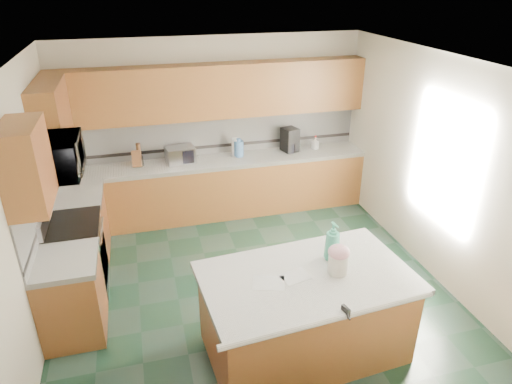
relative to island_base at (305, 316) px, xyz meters
name	(u,v)px	position (x,y,z in m)	size (l,w,h in m)	color
floor	(252,287)	(-0.26, 1.12, -0.43)	(4.60, 4.60, 0.00)	black
ceiling	(250,63)	(-0.26, 1.12, 2.27)	(4.60, 4.60, 0.00)	white
wall_back	(214,126)	(-0.26, 3.44, 0.92)	(4.60, 0.04, 2.70)	#F0E4CD
wall_front	(339,333)	(-0.26, -1.20, 0.92)	(4.60, 0.04, 2.70)	#F0E4CD
wall_left	(23,214)	(-2.58, 1.12, 0.92)	(0.04, 4.60, 2.70)	#F0E4CD
wall_right	(434,167)	(2.06, 1.12, 0.92)	(0.04, 4.60, 2.70)	#F0E4CD
back_base_cab	(220,189)	(-0.26, 3.12, 0.00)	(4.60, 0.60, 0.86)	#5D2E19
back_countertop	(219,161)	(-0.26, 3.12, 0.46)	(4.60, 0.64, 0.06)	white
back_upper_cab	(214,91)	(-0.26, 3.26, 1.51)	(4.60, 0.33, 0.78)	#5D2E19
back_backsplash	(214,134)	(-0.26, 3.41, 0.81)	(4.60, 0.02, 0.63)	silver
back_accent_band	(215,146)	(-0.26, 3.40, 0.61)	(4.60, 0.01, 0.05)	black
left_base_cab_rear	(83,227)	(-2.26, 2.41, 0.00)	(0.60, 0.82, 0.86)	#5D2E19
left_counter_rear	(77,196)	(-2.26, 2.41, 0.46)	(0.64, 0.82, 0.06)	white
left_base_cab_front	(72,298)	(-2.26, 0.88, 0.00)	(0.60, 0.72, 0.86)	#5D2E19
left_counter_front	(64,262)	(-2.26, 0.88, 0.46)	(0.64, 0.72, 0.06)	white
left_backsplash	(38,200)	(-2.54, 1.67, 0.81)	(0.02, 2.30, 0.63)	silver
left_accent_band	(42,215)	(-2.54, 1.67, 0.61)	(0.01, 2.30, 0.05)	black
left_upper_cab_rear	(51,115)	(-2.39, 2.55, 1.51)	(0.33, 1.09, 0.78)	#5D2E19
left_upper_cab_front	(26,166)	(-2.39, 0.88, 1.51)	(0.33, 0.72, 0.78)	#5D2E19
range_body	(78,259)	(-2.26, 1.62, 0.01)	(0.60, 0.76, 0.88)	#B7B7BC
range_oven_door	(104,258)	(-1.97, 1.62, -0.03)	(0.02, 0.68, 0.55)	black
range_cooktop	(71,225)	(-2.26, 1.62, 0.47)	(0.62, 0.78, 0.04)	black
range_handle	(102,230)	(-1.94, 1.62, 0.35)	(0.02, 0.02, 0.66)	#B7B7BC
range_backguard	(44,219)	(-2.52, 1.62, 0.59)	(0.06, 0.76, 0.18)	#B7B7BC
microwave	(57,157)	(-2.26, 1.62, 1.30)	(0.73, 0.50, 0.41)	#B7B7BC
island_base	(305,316)	(0.00, 0.00, 0.00)	(1.89, 1.08, 0.86)	#5D2E19
island_top	(307,278)	(0.00, 0.00, 0.46)	(1.99, 1.18, 0.06)	white
island_bullnose	(332,319)	(0.00, -0.59, 0.46)	(0.06, 0.06, 1.99)	white
treat_jar	(338,264)	(0.29, -0.03, 0.59)	(0.19, 0.19, 0.20)	silver
treat_jar_lid	(339,252)	(0.29, -0.03, 0.72)	(0.21, 0.21, 0.13)	pink
treat_jar_knob	(339,248)	(0.29, -0.03, 0.76)	(0.02, 0.02, 0.07)	tan
treat_jar_knob_end_l	(336,248)	(0.26, -0.03, 0.76)	(0.04, 0.04, 0.04)	tan
treat_jar_knob_end_r	(343,247)	(0.33, -0.03, 0.76)	(0.04, 0.04, 0.04)	tan
soap_bottle_island	(333,241)	(0.33, 0.20, 0.69)	(0.16, 0.16, 0.41)	teal
paper_sheet_a	(295,276)	(-0.12, 0.01, 0.49)	(0.27, 0.20, 0.00)	white
paper_sheet_b	(269,283)	(-0.39, -0.02, 0.49)	(0.29, 0.22, 0.00)	white
clamp_body	(346,311)	(0.13, -0.57, 0.50)	(0.03, 0.09, 0.08)	black
clamp_handle	(348,317)	(0.13, -0.63, 0.48)	(0.01, 0.01, 0.06)	black
knife_block	(137,159)	(-1.46, 3.17, 0.61)	(0.13, 0.11, 0.24)	#472814
utensil_crock	(140,161)	(-1.42, 3.20, 0.56)	(0.11, 0.11, 0.14)	black
utensil_bundle	(139,150)	(-1.42, 3.20, 0.73)	(0.06, 0.06, 0.20)	#472814
toaster_oven	(180,155)	(-0.82, 3.17, 0.61)	(0.41, 0.28, 0.24)	#B7B7BC
toaster_oven_door	(181,158)	(-0.82, 3.04, 0.61)	(0.37, 0.01, 0.20)	black
paper_towel	(236,147)	(0.04, 3.22, 0.63)	(0.12, 0.12, 0.28)	white
paper_towel_base	(236,155)	(0.04, 3.22, 0.50)	(0.18, 0.18, 0.01)	#B7B7BC
water_jug	(239,149)	(0.08, 3.18, 0.62)	(0.15, 0.15, 0.25)	#4B77AE
water_jug_neck	(239,140)	(0.08, 3.18, 0.76)	(0.07, 0.07, 0.04)	#4B77AE
coffee_maker	(290,140)	(0.92, 3.20, 0.68)	(0.22, 0.24, 0.37)	black
coffee_carafe	(291,147)	(0.92, 3.15, 0.57)	(0.15, 0.15, 0.15)	black
soap_bottle_back	(315,143)	(1.34, 3.17, 0.59)	(0.09, 0.09, 0.20)	white
soap_back_cap	(316,136)	(1.34, 3.17, 0.70)	(0.02, 0.02, 0.03)	red
window_light_proxy	(445,162)	(2.03, 0.92, 1.07)	(0.02, 1.40, 1.10)	white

